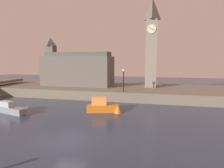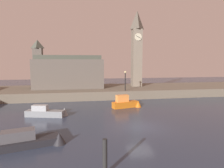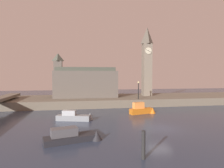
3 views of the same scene
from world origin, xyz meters
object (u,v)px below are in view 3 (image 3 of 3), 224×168
Objects in this scene: streetlamp at (138,88)px; mooring_post_left at (143,145)px; boat_barge_dark at (77,136)px; boat_cruiser_grey at (76,117)px; clock_tower at (147,60)px; boat_patrol_orange at (142,110)px; parliament_hall at (84,82)px.

streetlamp is 23.39m from mooring_post_left.
mooring_post_left reaches higher than boat_barge_dark.
mooring_post_left reaches higher than boat_cruiser_grey.
boat_patrol_orange is at bearing -112.49° from clock_tower.
clock_tower is at bearing 57.84° from streetlamp.
clock_tower is at bearing 0.88° from parliament_hall.
boat_barge_dark is at bearing -123.05° from streetlamp.
boat_cruiser_grey is (-5.11, 13.09, -0.57)m from mooring_post_left.
streetlamp reaches higher than boat_cruiser_grey.
clock_tower is 29.57m from boat_barge_dark.
mooring_post_left is (-10.39, -28.43, -8.40)m from clock_tower.
boat_patrol_orange is (-1.28, -6.27, -3.04)m from streetlamp.
parliament_hall is 23.84m from boat_barge_dark.
parliament_hall is 2.94× the size of boat_patrol_orange.
boat_patrol_orange is at bearing 71.83° from mooring_post_left.
parliament_hall reaches higher than boat_barge_dark.
mooring_post_left is at bearing -44.44° from boat_barge_dark.
boat_barge_dark is (-11.41, -17.53, -3.26)m from streetlamp.
streetlamp is (10.19, -5.91, -0.91)m from parliament_hall.
mooring_post_left is (-6.54, -22.30, -2.63)m from streetlamp.
parliament_hall is 28.67m from mooring_post_left.
mooring_post_left is 6.84m from boat_barge_dark.
streetlamp is 0.59× the size of boat_barge_dark.
parliament_hall reaches higher than boat_cruiser_grey.
boat_barge_dark is (-4.86, 4.77, -0.63)m from mooring_post_left.
streetlamp is at bearing 56.95° from boat_barge_dark.
streetlamp reaches higher than mooring_post_left.
boat_patrol_orange is (10.37, 2.94, 0.16)m from boat_cruiser_grey.
clock_tower is at bearing 67.51° from boat_patrol_orange.
parliament_hall is 15.59m from boat_patrol_orange.
mooring_post_left is at bearing -82.64° from parliament_hall.
streetlamp reaches higher than boat_barge_dark.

